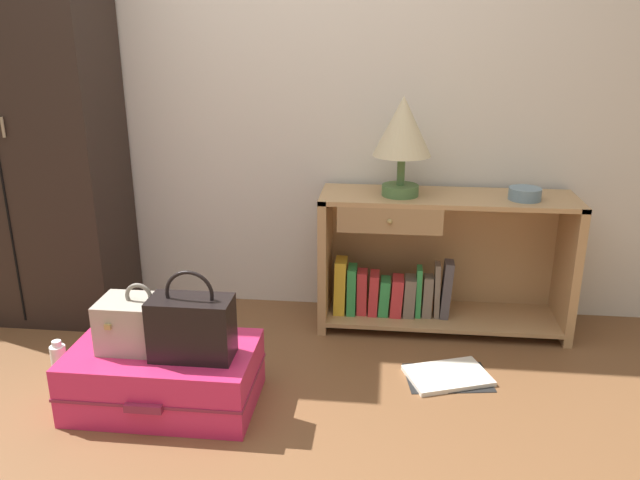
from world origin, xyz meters
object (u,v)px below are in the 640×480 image
Objects in this scene: table_lamp at (403,131)px; handbag at (192,327)px; wardrobe at (22,120)px; suitcase_large at (164,376)px; bowl at (525,194)px; bookshelf at (431,263)px; open_book_on_floor at (448,376)px; bottle at (60,366)px; train_case at (141,324)px.

table_lamp reaches higher than handbag.
table_lamp is at bearing 0.46° from wardrobe.
bowl is at bearing 27.89° from suitcase_large.
table_lamp is (-0.17, -0.04, 0.65)m from bookshelf.
open_book_on_floor is at bearing -12.74° from wardrobe.
handbag is (0.14, -0.04, 0.24)m from suitcase_large.
open_book_on_floor is (1.12, 0.31, -0.11)m from suitcase_large.
bowl is 0.37× the size of open_book_on_floor.
wardrobe is 9.22× the size of bottle.
bowl is at bearing 31.69° from handbag.
train_case is (-0.97, -0.78, -0.63)m from table_lamp.
bottle is (-1.36, -0.73, -0.87)m from table_lamp.
train_case is (-0.07, 0.01, 0.22)m from suitcase_large.
table_lamp is 1.47m from suitcase_large.
wardrobe is at bearing -179.96° from bowl.
table_lamp is 3.13× the size of bowl.
bookshelf is at bearing 96.57° from open_book_on_floor.
bookshelf is 2.61× the size of table_lamp.
bottle is at bearing -159.64° from bowl.
handbag is at bearing -37.99° from wardrobe.
handbag is at bearing -9.53° from bottle.
open_book_on_floor is (0.06, -0.51, -0.32)m from bookshelf.
train_case is 0.79× the size of open_book_on_floor.
suitcase_large is 0.23m from train_case.
bowl is 1.75m from suitcase_large.
suitcase_large is at bearing 162.94° from handbag.
table_lamp is 1.47× the size of train_case.
train_case is at bearing -7.75° from bottle.
train_case is at bearing -153.45° from bowl.
bottle is (-1.53, -0.77, -0.22)m from bookshelf.
wardrobe is at bearing 139.50° from suitcase_large.
open_book_on_floor is (2.03, -0.46, -0.99)m from wardrobe.
suitcase_large is at bearing -138.86° from table_lamp.
bookshelf is 1.36m from suitcase_large.
wardrobe reaches higher than open_book_on_floor.
table_lamp is 1.09m from open_book_on_floor.
bookshelf is at bearing 172.21° from bowl.
suitcase_large is (-1.06, -0.83, -0.20)m from bookshelf.
suitcase_large is at bearing -40.50° from wardrobe.
wardrobe is 1.80m from table_lamp.
suitcase_large is 2.08× the size of handbag.
bowl is 1.59m from handbag.
train_case is at bearing -144.23° from bookshelf.
handbag is (0.21, -0.05, 0.02)m from train_case.
suitcase_large is 1.83× the size of open_book_on_floor.
bottle is at bearing 170.47° from handbag.
train_case is 0.22m from handbag.
bowl reaches higher than bottle.
bookshelf is 0.61m from open_book_on_floor.
bowl is 0.42× the size of handbag.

